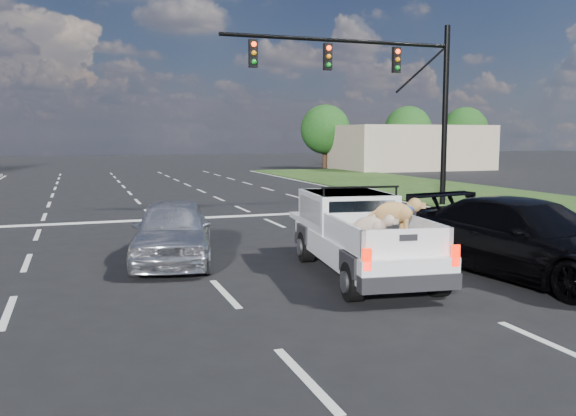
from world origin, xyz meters
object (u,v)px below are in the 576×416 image
object	(u,v)px
pickup_truck	(360,234)
silver_sedan	(173,231)
black_coupe	(529,239)
traffic_signal	(391,83)

from	to	relation	value
pickup_truck	silver_sedan	bearing A→B (deg)	151.27
silver_sedan	black_coupe	bearing A→B (deg)	-19.40
black_coupe	traffic_signal	bearing A→B (deg)	65.16
traffic_signal	silver_sedan	size ratio (longest dim) A/B	2.23
traffic_signal	pickup_truck	xyz separation A→B (m)	(-6.03, -9.90, -3.90)
black_coupe	pickup_truck	bearing A→B (deg)	145.93
silver_sedan	pickup_truck	bearing A→B (deg)	-24.43
pickup_truck	silver_sedan	size ratio (longest dim) A/B	1.20
traffic_signal	black_coupe	distance (m)	12.31
traffic_signal	black_coupe	world-z (taller)	traffic_signal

